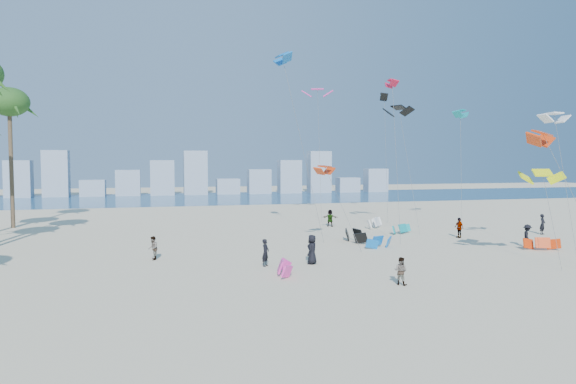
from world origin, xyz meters
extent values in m
plane|color=beige|center=(0.00, 0.00, 0.00)|extent=(220.00, 220.00, 0.00)
plane|color=navy|center=(0.00, 72.00, 0.01)|extent=(220.00, 220.00, 0.00)
imported|color=black|center=(0.61, 12.42, 0.87)|extent=(0.71, 0.76, 1.75)
imported|color=gray|center=(6.73, 5.73, 0.76)|extent=(0.92, 0.94, 1.52)
imported|color=black|center=(3.70, 12.37, 0.96)|extent=(1.06, 1.11, 1.91)
imported|color=gray|center=(19.39, 20.20, 0.88)|extent=(0.57, 1.08, 1.77)
imported|color=black|center=(21.80, 14.56, 0.89)|extent=(1.17, 1.32, 1.77)
imported|color=gray|center=(11.01, 30.25, 0.86)|extent=(1.66, 1.16, 1.72)
imported|color=black|center=(27.90, 20.18, 0.92)|extent=(0.81, 0.73, 1.85)
imported|color=gray|center=(-6.37, 16.37, 0.81)|extent=(0.63, 0.80, 1.61)
cylinder|color=#595959|center=(7.78, 17.84, 3.12)|extent=(1.52, 4.25, 6.26)
cylinder|color=#595959|center=(16.84, 24.69, 5.90)|extent=(0.22, 4.23, 11.81)
cylinder|color=#595959|center=(21.05, 9.97, 5.06)|extent=(1.39, 4.16, 10.12)
cylinder|color=#595959|center=(5.82, 22.23, 7.84)|extent=(2.78, 3.36, 15.68)
cylinder|color=#595959|center=(13.61, 20.69, 6.90)|extent=(1.75, 5.61, 13.81)
cylinder|color=#595959|center=(18.07, 7.70, 2.98)|extent=(0.29, 2.28, 5.96)
cylinder|color=#595959|center=(11.62, 35.79, 7.35)|extent=(0.44, 3.04, 14.71)
cylinder|color=#595959|center=(24.15, 27.58, 5.94)|extent=(1.62, 3.27, 11.88)
cylinder|color=#595959|center=(19.16, 34.80, 7.24)|extent=(2.08, 5.84, 14.49)
cylinder|color=brown|center=(-19.91, 37.00, 6.22)|extent=(0.40, 0.40, 12.44)
ellipsoid|color=#244E1B|center=(-19.91, 37.00, 12.44)|extent=(3.80, 3.80, 2.85)
cube|color=#9EADBF|center=(-29.60, 82.00, 3.30)|extent=(4.40, 3.00, 6.60)
cube|color=#9EADBF|center=(-23.40, 82.00, 4.20)|extent=(4.40, 3.00, 8.40)
cube|color=#9EADBF|center=(-17.20, 82.00, 1.50)|extent=(4.40, 3.00, 3.00)
cube|color=#9EADBF|center=(-11.00, 82.00, 2.40)|extent=(4.40, 3.00, 4.80)
cube|color=#9EADBF|center=(-4.80, 82.00, 3.30)|extent=(4.40, 3.00, 6.60)
cube|color=#9EADBF|center=(1.40, 82.00, 4.20)|extent=(4.40, 3.00, 8.40)
cube|color=#9EADBF|center=(7.60, 82.00, 1.50)|extent=(4.40, 3.00, 3.00)
cube|color=#9EADBF|center=(13.80, 82.00, 2.40)|extent=(4.40, 3.00, 4.80)
cube|color=#9EADBF|center=(20.00, 82.00, 3.30)|extent=(4.40, 3.00, 6.60)
cube|color=#9EADBF|center=(26.20, 82.00, 4.20)|extent=(4.40, 3.00, 8.40)
cube|color=#9EADBF|center=(32.40, 82.00, 1.50)|extent=(4.40, 3.00, 3.00)
cube|color=#9EADBF|center=(38.60, 82.00, 2.40)|extent=(4.40, 3.00, 4.80)
camera|label=1|loc=(-6.17, -20.27, 6.85)|focal=32.93mm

